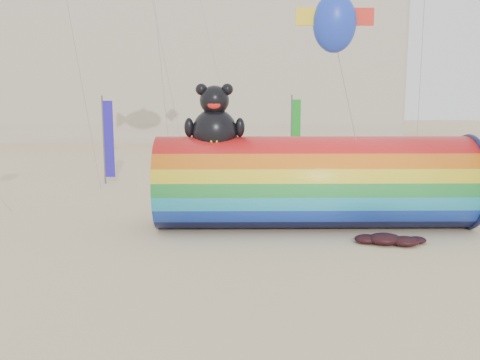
{
  "coord_description": "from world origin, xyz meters",
  "views": [
    {
      "loc": [
        0.27,
        -17.01,
        5.55
      ],
      "look_at": [
        0.5,
        1.5,
        2.4
      ],
      "focal_mm": 40.0,
      "sensor_mm": 36.0,
      "label": 1
    }
  ],
  "objects_px": {
    "hotel_building": "(126,47)",
    "windsock_assembly": "(314,180)",
    "fabric_bundle": "(389,239)",
    "kite_handler": "(377,206)"
  },
  "relations": [
    {
      "from": "hotel_building",
      "to": "windsock_assembly",
      "type": "relative_size",
      "value": 4.75
    },
    {
      "from": "fabric_bundle",
      "to": "windsock_assembly",
      "type": "bearing_deg",
      "value": 133.61
    },
    {
      "from": "kite_handler",
      "to": "fabric_bundle",
      "type": "xyz_separation_m",
      "value": [
        -0.12,
        -2.22,
        -0.76
      ]
    },
    {
      "from": "windsock_assembly",
      "to": "fabric_bundle",
      "type": "relative_size",
      "value": 4.86
    },
    {
      "from": "windsock_assembly",
      "to": "fabric_bundle",
      "type": "bearing_deg",
      "value": -46.39
    },
    {
      "from": "hotel_building",
      "to": "fabric_bundle",
      "type": "height_order",
      "value": "hotel_building"
    },
    {
      "from": "fabric_bundle",
      "to": "kite_handler",
      "type": "bearing_deg",
      "value": 86.83
    },
    {
      "from": "hotel_building",
      "to": "fabric_bundle",
      "type": "bearing_deg",
      "value": -67.96
    },
    {
      "from": "hotel_building",
      "to": "kite_handler",
      "type": "bearing_deg",
      "value": -66.78
    },
    {
      "from": "kite_handler",
      "to": "fabric_bundle",
      "type": "bearing_deg",
      "value": 65.89
    }
  ]
}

